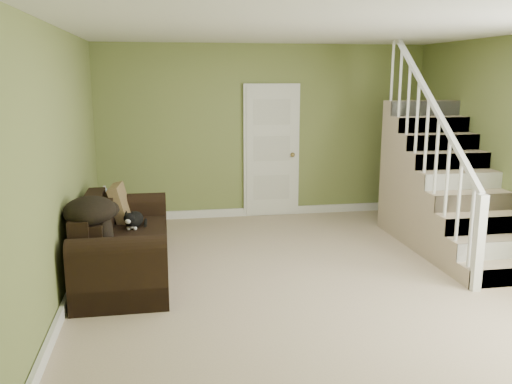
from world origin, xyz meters
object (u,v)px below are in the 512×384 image
object	(u,v)px
sofa	(121,247)
side_table	(113,223)
banana	(127,241)
cat	(134,220)

from	to	relation	value
sofa	side_table	bearing A→B (deg)	99.11
sofa	banana	bearing A→B (deg)	-73.32
side_table	cat	world-z (taller)	side_table
cat	banana	world-z (taller)	cat
sofa	cat	size ratio (longest dim) A/B	4.09
side_table	cat	xyz separation A→B (m)	(0.33, -0.88, 0.26)
sofa	side_table	xyz separation A→B (m)	(-0.19, 1.17, -0.03)
side_table	sofa	bearing A→B (deg)	-80.89
side_table	cat	distance (m)	0.98
sofa	banana	size ratio (longest dim) A/B	11.98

